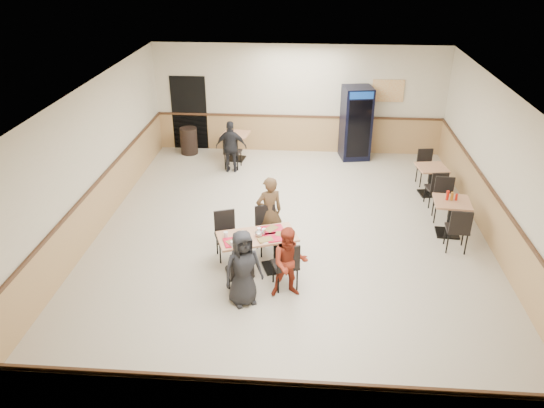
# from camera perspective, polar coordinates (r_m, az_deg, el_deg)

# --- Properties ---
(ground) EXTENTS (10.00, 10.00, 0.00)m
(ground) POSITION_cam_1_polar(r_m,az_deg,el_deg) (10.87, 1.97, -3.65)
(ground) COLOR beige
(ground) RESTS_ON ground
(room_shell) EXTENTS (10.00, 10.00, 10.00)m
(room_shell) POSITION_cam_1_polar(r_m,az_deg,el_deg) (12.98, 10.38, 4.00)
(room_shell) COLOR silver
(room_shell) RESTS_ON ground
(main_table) EXTENTS (1.54, 1.12, 0.74)m
(main_table) POSITION_cam_1_polar(r_m,az_deg,el_deg) (9.59, -1.58, -4.71)
(main_table) COLOR black
(main_table) RESTS_ON ground
(main_chairs) EXTENTS (1.70, 1.94, 0.94)m
(main_chairs) POSITION_cam_1_polar(r_m,az_deg,el_deg) (9.59, -1.87, -4.87)
(main_chairs) COLOR black
(main_chairs) RESTS_ON ground
(diner_woman_left) EXTENTS (0.78, 0.69, 1.35)m
(diner_woman_left) POSITION_cam_1_polar(r_m,az_deg,el_deg) (8.72, -3.14, -6.89)
(diner_woman_left) COLOR black
(diner_woman_left) RESTS_ON ground
(diner_woman_right) EXTENTS (0.70, 0.59, 1.28)m
(diner_woman_right) POSITION_cam_1_polar(r_m,az_deg,el_deg) (8.90, 1.89, -6.33)
(diner_woman_right) COLOR maroon
(diner_woman_right) RESTS_ON ground
(diner_man_opposite) EXTENTS (0.63, 0.54, 1.47)m
(diner_man_opposite) POSITION_cam_1_polar(r_m,az_deg,el_deg) (10.28, -0.30, -0.86)
(diner_man_opposite) COLOR #523A23
(diner_man_opposite) RESTS_ON ground
(lone_diner) EXTENTS (0.80, 0.33, 1.36)m
(lone_diner) POSITION_cam_1_polar(r_m,az_deg,el_deg) (13.76, -4.41, 6.16)
(lone_diner) COLOR black
(lone_diner) RESTS_ON ground
(tabletop_clutter) EXTENTS (1.24, 0.91, 0.12)m
(tabletop_clutter) POSITION_cam_1_polar(r_m,az_deg,el_deg) (9.41, -1.45, -3.44)
(tabletop_clutter) COLOR red
(tabletop_clutter) RESTS_ON main_table
(side_table_near) EXTENTS (0.76, 0.76, 0.76)m
(side_table_near) POSITION_cam_1_polar(r_m,az_deg,el_deg) (11.36, 18.65, -0.85)
(side_table_near) COLOR black
(side_table_near) RESTS_ON ground
(side_table_near_chair_south) EXTENTS (0.48, 0.48, 0.96)m
(side_table_near_chair_south) POSITION_cam_1_polar(r_m,az_deg,el_deg) (10.86, 19.32, -2.44)
(side_table_near_chair_south) COLOR black
(side_table_near_chair_south) RESTS_ON ground
(side_table_near_chair_north) EXTENTS (0.48, 0.48, 0.96)m
(side_table_near_chair_north) POSITION_cam_1_polar(r_m,az_deg,el_deg) (11.90, 18.01, 0.40)
(side_table_near_chair_north) COLOR black
(side_table_near_chair_north) RESTS_ON ground
(side_table_far) EXTENTS (0.75, 0.75, 0.71)m
(side_table_far) POSITION_cam_1_polar(r_m,az_deg,el_deg) (13.05, 16.71, 2.89)
(side_table_far) COLOR black
(side_table_far) RESTS_ON ground
(side_table_far_chair_south) EXTENTS (0.47, 0.47, 0.90)m
(side_table_far_chair_south) POSITION_cam_1_polar(r_m,az_deg,el_deg) (12.55, 17.17, 1.76)
(side_table_far_chair_south) COLOR black
(side_table_far_chair_south) RESTS_ON ground
(side_table_far_chair_north) EXTENTS (0.47, 0.47, 0.90)m
(side_table_far_chair_north) POSITION_cam_1_polar(r_m,az_deg,el_deg) (13.57, 16.25, 3.77)
(side_table_far_chair_north) COLOR black
(side_table_far_chair_north) RESTS_ON ground
(condiment_caddy) EXTENTS (0.23, 0.06, 0.20)m
(condiment_caddy) POSITION_cam_1_polar(r_m,az_deg,el_deg) (11.25, 18.69, 0.82)
(condiment_caddy) COLOR #B5180C
(condiment_caddy) RESTS_ON side_table_near
(back_table) EXTENTS (0.79, 0.79, 0.75)m
(back_table) POSITION_cam_1_polar(r_m,az_deg,el_deg) (14.61, -3.91, 6.64)
(back_table) COLOR black
(back_table) RESTS_ON ground
(back_table_chair_lone) EXTENTS (0.50, 0.50, 0.95)m
(back_table_chair_lone) POSITION_cam_1_polar(r_m,az_deg,el_deg) (14.06, -4.24, 5.72)
(back_table_chair_lone) COLOR black
(back_table_chair_lone) RESTS_ON ground
(pepsi_cooler) EXTENTS (0.87, 0.87, 1.98)m
(pepsi_cooler) POSITION_cam_1_polar(r_m,az_deg,el_deg) (14.73, 9.01, 8.59)
(pepsi_cooler) COLOR black
(pepsi_cooler) RESTS_ON ground
(trash_bin) EXTENTS (0.48, 0.48, 0.75)m
(trash_bin) POSITION_cam_1_polar(r_m,az_deg,el_deg) (15.22, -8.93, 6.73)
(trash_bin) COLOR black
(trash_bin) RESTS_ON ground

